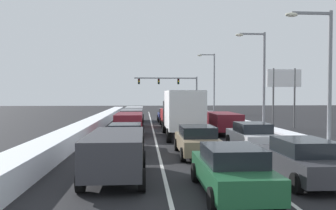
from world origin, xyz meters
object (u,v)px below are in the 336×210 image
object	(u,v)px
sedan_navy_center_lane_fifth	(166,115)
suv_charcoal_left_lane_nearest	(116,151)
sedan_white_right_lane_second	(252,136)
suv_maroon_left_lane_third	(129,122)
suv_silver_right_lane_fifth	(195,112)
suv_silver_left_lane_fifth	(134,112)
traffic_light_gantry	(175,85)
street_lamp_right_near	(323,67)
sedan_tan_center_lane_second	(197,141)
suv_red_center_lane_fourth	(172,116)
sedan_gray_right_lane_fourth	(206,119)
suv_gray_left_lane_fourth	(132,116)
sedan_green_center_lane_nearest	(231,170)
roadside_sign_right	(284,84)
sedan_white_left_lane_second	(126,137)
suv_maroon_right_lane_third	(223,121)
box_truck_center_lane_third	(182,111)
sedan_charcoal_right_lane_nearest	(302,160)
street_lamp_right_far	(212,79)
street_lamp_right_mid	(260,72)

from	to	relation	value
sedan_navy_center_lane_fifth	suv_charcoal_left_lane_nearest	xyz separation A→B (m)	(-3.53, -26.35, 0.25)
sedan_white_right_lane_second	suv_maroon_left_lane_third	xyz separation A→B (m)	(-7.17, 7.03, 0.25)
suv_silver_right_lane_fifth	suv_silver_left_lane_fifth	distance (m)	7.08
traffic_light_gantry	street_lamp_right_near	world-z (taller)	street_lamp_right_near
sedan_tan_center_lane_second	suv_red_center_lane_fourth	size ratio (longest dim) A/B	0.92
sedan_gray_right_lane_fourth	suv_gray_left_lane_fourth	bearing A→B (deg)	177.79
suv_charcoal_left_lane_nearest	suv_gray_left_lane_fourth	xyz separation A→B (m)	(-0.16, 19.99, 0.00)
suv_charcoal_left_lane_nearest	sedan_green_center_lane_nearest	bearing A→B (deg)	-30.42
sedan_white_right_lane_second	suv_silver_left_lane_fifth	bearing A→B (deg)	109.02
suv_silver_left_lane_fifth	roadside_sign_right	distance (m)	16.99
sedan_white_left_lane_second	suv_maroon_right_lane_third	bearing A→B (deg)	45.78
sedan_tan_center_lane_second	sedan_white_left_lane_second	bearing A→B (deg)	156.55
sedan_green_center_lane_nearest	box_truck_center_lane_third	bearing A→B (deg)	89.95
suv_charcoal_left_lane_nearest	suv_silver_left_lane_fifth	world-z (taller)	same
sedan_white_left_lane_second	roadside_sign_right	size ratio (longest dim) A/B	0.82
suv_gray_left_lane_fourth	sedan_charcoal_right_lane_nearest	bearing A→B (deg)	-71.85
sedan_gray_right_lane_fourth	traffic_light_gantry	distance (m)	26.52
street_lamp_right_near	street_lamp_right_far	bearing A→B (deg)	89.39
sedan_charcoal_right_lane_nearest	sedan_navy_center_lane_fifth	size ratio (longest dim) A/B	1.00
sedan_charcoal_right_lane_nearest	sedan_white_left_lane_second	world-z (taller)	same
box_truck_center_lane_third	street_lamp_right_far	xyz separation A→B (m)	(7.43, 26.20, 3.54)
suv_maroon_right_lane_third	sedan_green_center_lane_nearest	bearing A→B (deg)	-102.35
sedan_white_right_lane_second	sedan_gray_right_lane_fourth	xyz separation A→B (m)	(-0.13, 13.53, 0.00)
suv_silver_right_lane_fifth	suv_gray_left_lane_fourth	bearing A→B (deg)	-135.74
sedan_white_right_lane_second	suv_charcoal_left_lane_nearest	xyz separation A→B (m)	(-7.05, -6.19, 0.25)
sedan_charcoal_right_lane_nearest	suv_maroon_right_lane_third	xyz separation A→B (m)	(0.48, 14.11, 0.25)
sedan_gray_right_lane_fourth	suv_silver_left_lane_fifth	xyz separation A→B (m)	(-7.06, 7.32, 0.25)
suv_maroon_right_lane_third	sedan_tan_center_lane_second	xyz separation A→B (m)	(-3.43, -8.89, -0.25)
suv_charcoal_left_lane_nearest	street_lamp_right_near	bearing A→B (deg)	27.18
sedan_charcoal_right_lane_nearest	suv_red_center_lane_fourth	distance (m)	21.40
suv_maroon_right_lane_third	suv_silver_right_lane_fifth	size ratio (longest dim) A/B	1.00
suv_silver_right_lane_fifth	suv_red_center_lane_fourth	distance (m)	7.25
suv_silver_right_lane_fifth	sedan_navy_center_lane_fifth	distance (m)	3.46
sedan_charcoal_right_lane_nearest	sedan_white_right_lane_second	xyz separation A→B (m)	(0.40, 6.94, 0.00)
suv_charcoal_left_lane_nearest	street_lamp_right_far	size ratio (longest dim) A/B	0.53
suv_maroon_right_lane_third	street_lamp_right_mid	world-z (taller)	street_lamp_right_mid
street_lamp_right_near	sedan_navy_center_lane_fifth	bearing A→B (deg)	109.31
box_truck_center_lane_third	suv_red_center_lane_fourth	xyz separation A→B (m)	(-0.06, 8.77, -0.88)
suv_gray_left_lane_fourth	sedan_gray_right_lane_fourth	bearing A→B (deg)	-2.21
suv_charcoal_left_lane_nearest	street_lamp_right_far	distance (m)	39.73
traffic_light_gantry	sedan_charcoal_right_lane_nearest	bearing A→B (deg)	-89.53
sedan_green_center_lane_nearest	sedan_charcoal_right_lane_nearest	bearing A→B (deg)	26.05
sedan_white_left_lane_second	suv_maroon_left_lane_third	world-z (taller)	suv_maroon_left_lane_third
sedan_white_right_lane_second	sedan_tan_center_lane_second	bearing A→B (deg)	-152.84
sedan_tan_center_lane_second	roadside_sign_right	xyz separation A→B (m)	(10.11, 13.34, 3.25)
roadside_sign_right	suv_charcoal_left_lane_nearest	bearing A→B (deg)	-127.78
suv_silver_right_lane_fifth	suv_silver_left_lane_fifth	xyz separation A→B (m)	(-7.08, 0.13, 0.00)
sedan_navy_center_lane_fifth	street_lamp_right_far	bearing A→B (deg)	56.48
sedan_charcoal_right_lane_nearest	box_truck_center_lane_third	world-z (taller)	box_truck_center_lane_third
sedan_gray_right_lane_fourth	suv_silver_left_lane_fifth	distance (m)	10.18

